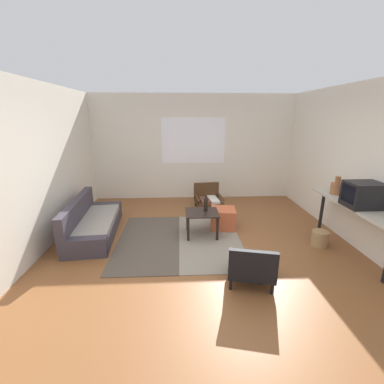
{
  "coord_description": "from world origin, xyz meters",
  "views": [
    {
      "loc": [
        -0.36,
        -3.74,
        2.15
      ],
      "look_at": [
        -0.13,
        1.14,
        0.7
      ],
      "focal_mm": 24.05,
      "sensor_mm": 36.0,
      "label": 1
    }
  ],
  "objects_px": {
    "coffee_table": "(202,217)",
    "console_shelf": "(353,208)",
    "wicker_basket": "(320,238)",
    "crt_television": "(364,195)",
    "glass_bottle": "(206,204)",
    "ottoman_orange": "(223,218)",
    "armchair_by_window": "(208,197)",
    "couch": "(92,224)",
    "armchair_striped_foreground": "(252,266)",
    "clay_vase": "(337,188)"
  },
  "relations": [
    {
      "from": "console_shelf",
      "to": "crt_television",
      "type": "bearing_deg",
      "value": -91.06
    },
    {
      "from": "armchair_by_window",
      "to": "coffee_table",
      "type": "bearing_deg",
      "value": -100.48
    },
    {
      "from": "coffee_table",
      "to": "clay_vase",
      "type": "distance_m",
      "value": 2.41
    },
    {
      "from": "clay_vase",
      "to": "glass_bottle",
      "type": "xyz_separation_m",
      "value": [
        -2.25,
        0.28,
        -0.36
      ]
    },
    {
      "from": "coffee_table",
      "to": "console_shelf",
      "type": "xyz_separation_m",
      "value": [
        2.33,
        -0.72,
        0.39
      ]
    },
    {
      "from": "crt_television",
      "to": "glass_bottle",
      "type": "distance_m",
      "value": 2.48
    },
    {
      "from": "glass_bottle",
      "to": "wicker_basket",
      "type": "height_order",
      "value": "glass_bottle"
    },
    {
      "from": "wicker_basket",
      "to": "armchair_striped_foreground",
      "type": "bearing_deg",
      "value": -146.18
    },
    {
      "from": "armchair_striped_foreground",
      "to": "wicker_basket",
      "type": "relative_size",
      "value": 2.58
    },
    {
      "from": "coffee_table",
      "to": "crt_television",
      "type": "height_order",
      "value": "crt_television"
    },
    {
      "from": "ottoman_orange",
      "to": "crt_television",
      "type": "xyz_separation_m",
      "value": [
        1.87,
        -1.21,
        0.83
      ]
    },
    {
      "from": "armchair_by_window",
      "to": "ottoman_orange",
      "type": "relative_size",
      "value": 1.45
    },
    {
      "from": "armchair_by_window",
      "to": "crt_television",
      "type": "xyz_separation_m",
      "value": [
        2.05,
        -2.38,
        0.76
      ]
    },
    {
      "from": "coffee_table",
      "to": "couch",
      "type": "bearing_deg",
      "value": 175.99
    },
    {
      "from": "clay_vase",
      "to": "wicker_basket",
      "type": "relative_size",
      "value": 1.12
    },
    {
      "from": "armchair_striped_foreground",
      "to": "crt_television",
      "type": "relative_size",
      "value": 1.46
    },
    {
      "from": "armchair_striped_foreground",
      "to": "console_shelf",
      "type": "height_order",
      "value": "console_shelf"
    },
    {
      "from": "glass_bottle",
      "to": "console_shelf",
      "type": "bearing_deg",
      "value": -18.96
    },
    {
      "from": "ottoman_orange",
      "to": "glass_bottle",
      "type": "xyz_separation_m",
      "value": [
        -0.38,
        -0.27,
        0.39
      ]
    },
    {
      "from": "armchair_by_window",
      "to": "crt_television",
      "type": "height_order",
      "value": "crt_television"
    },
    {
      "from": "couch",
      "to": "coffee_table",
      "type": "distance_m",
      "value": 2.07
    },
    {
      "from": "armchair_striped_foreground",
      "to": "wicker_basket",
      "type": "xyz_separation_m",
      "value": [
        1.46,
        0.98,
        -0.13
      ]
    },
    {
      "from": "couch",
      "to": "console_shelf",
      "type": "relative_size",
      "value": 1.09
    },
    {
      "from": "console_shelf",
      "to": "clay_vase",
      "type": "bearing_deg",
      "value": 90.0
    },
    {
      "from": "console_shelf",
      "to": "glass_bottle",
      "type": "height_order",
      "value": "console_shelf"
    },
    {
      "from": "coffee_table",
      "to": "console_shelf",
      "type": "bearing_deg",
      "value": -17.14
    },
    {
      "from": "coffee_table",
      "to": "crt_television",
      "type": "relative_size",
      "value": 1.23
    },
    {
      "from": "wicker_basket",
      "to": "glass_bottle",
      "type": "bearing_deg",
      "value": 163.63
    },
    {
      "from": "coffee_table",
      "to": "wicker_basket",
      "type": "relative_size",
      "value": 2.16
    },
    {
      "from": "armchair_by_window",
      "to": "clay_vase",
      "type": "height_order",
      "value": "clay_vase"
    },
    {
      "from": "coffee_table",
      "to": "glass_bottle",
      "type": "bearing_deg",
      "value": 36.37
    },
    {
      "from": "couch",
      "to": "armchair_by_window",
      "type": "bearing_deg",
      "value": 29.9
    },
    {
      "from": "armchair_striped_foreground",
      "to": "console_shelf",
      "type": "distance_m",
      "value": 2.02
    },
    {
      "from": "ottoman_orange",
      "to": "glass_bottle",
      "type": "relative_size",
      "value": 1.53
    },
    {
      "from": "ottoman_orange",
      "to": "clay_vase",
      "type": "bearing_deg",
      "value": -16.36
    },
    {
      "from": "couch",
      "to": "wicker_basket",
      "type": "bearing_deg",
      "value": -9.14
    },
    {
      "from": "clay_vase",
      "to": "wicker_basket",
      "type": "bearing_deg",
      "value": -140.14
    },
    {
      "from": "armchair_striped_foreground",
      "to": "coffee_table",
      "type": "bearing_deg",
      "value": 109.65
    },
    {
      "from": "wicker_basket",
      "to": "clay_vase",
      "type": "bearing_deg",
      "value": 39.86
    },
    {
      "from": "armchair_striped_foreground",
      "to": "ottoman_orange",
      "type": "height_order",
      "value": "armchair_striped_foreground"
    },
    {
      "from": "console_shelf",
      "to": "clay_vase",
      "type": "xyz_separation_m",
      "value": [
        -0.0,
        0.49,
        0.2
      ]
    },
    {
      "from": "wicker_basket",
      "to": "crt_television",
      "type": "bearing_deg",
      "value": -48.93
    },
    {
      "from": "coffee_table",
      "to": "console_shelf",
      "type": "height_order",
      "value": "console_shelf"
    },
    {
      "from": "ottoman_orange",
      "to": "couch",
      "type": "bearing_deg",
      "value": -175.92
    },
    {
      "from": "console_shelf",
      "to": "wicker_basket",
      "type": "xyz_separation_m",
      "value": [
        -0.34,
        0.21,
        -0.62
      ]
    },
    {
      "from": "ottoman_orange",
      "to": "glass_bottle",
      "type": "distance_m",
      "value": 0.61
    },
    {
      "from": "armchair_striped_foreground",
      "to": "glass_bottle",
      "type": "distance_m",
      "value": 1.64
    },
    {
      "from": "glass_bottle",
      "to": "armchair_by_window",
      "type": "bearing_deg",
      "value": 82.06
    },
    {
      "from": "console_shelf",
      "to": "glass_bottle",
      "type": "distance_m",
      "value": 2.39
    },
    {
      "from": "couch",
      "to": "wicker_basket",
      "type": "xyz_separation_m",
      "value": [
        4.05,
        -0.65,
        -0.08
      ]
    }
  ]
}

